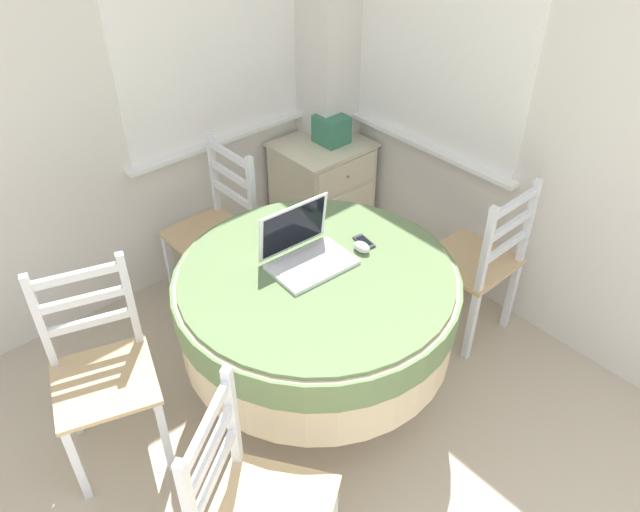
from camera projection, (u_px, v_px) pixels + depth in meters
corner_room_shell at (361, 124)px, 2.48m from camera, size 4.44×5.10×2.55m
round_dining_table at (317, 302)px, 2.68m from camera, size 1.21×1.21×0.74m
laptop at (305, 251)px, 2.61m from camera, size 0.36×0.28×0.24m
computer_mouse at (362, 247)px, 2.69m from camera, size 0.05×0.08×0.04m
cell_phone at (364, 242)px, 2.75m from camera, size 0.07×0.11×0.01m
dining_chair_near_back_window at (216, 231)px, 3.35m from camera, size 0.40×0.40×0.91m
dining_chair_near_right_window at (477, 263)px, 3.12m from camera, size 0.41×0.41×0.91m
dining_chair_camera_near at (257, 512)px, 2.05m from camera, size 0.55×0.55×0.91m
dining_chair_left_flank at (103, 373)px, 2.54m from camera, size 0.50×0.50×0.91m
corner_cabinet at (322, 190)px, 3.91m from camera, size 0.53×0.48×0.65m
storage_box at (331, 129)px, 3.69m from camera, size 0.16×0.18×0.17m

